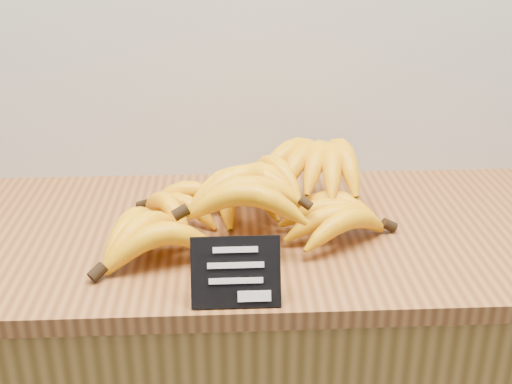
# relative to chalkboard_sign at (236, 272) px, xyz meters

# --- Properties ---
(counter_top) EXTENTS (1.32, 0.54, 0.03)m
(counter_top) POSITION_rel_chalkboard_sign_xyz_m (0.04, 0.24, -0.06)
(counter_top) COLOR brown
(counter_top) RESTS_ON counter
(chalkboard_sign) EXTENTS (0.13, 0.05, 0.10)m
(chalkboard_sign) POSITION_rel_chalkboard_sign_xyz_m (0.00, 0.00, 0.00)
(chalkboard_sign) COLOR black
(chalkboard_sign) RESTS_ON counter_top
(banana_pile) EXTENTS (0.56, 0.37, 0.13)m
(banana_pile) POSITION_rel_chalkboard_sign_xyz_m (0.04, 0.23, 0.01)
(banana_pile) COLOR #EFAC09
(banana_pile) RESTS_ON counter_top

